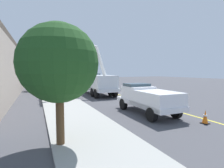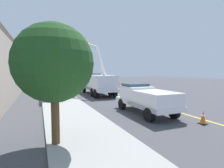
% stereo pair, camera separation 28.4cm
% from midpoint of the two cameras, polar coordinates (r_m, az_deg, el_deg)
% --- Properties ---
extents(ground, '(120.00, 120.00, 0.00)m').
position_cam_midpoint_polar(ground, '(23.73, 1.13, -3.10)').
color(ground, '#47474C').
extents(sidewalk_far_side, '(60.10, 6.17, 0.12)m').
position_cam_midpoint_polar(sidewalk_far_side, '(21.83, -16.94, -3.76)').
color(sidewalk_far_side, '#9E9E99').
rests_on(sidewalk_far_side, ground).
extents(lane_centre_stripe, '(49.96, 2.30, 0.01)m').
position_cam_midpoint_polar(lane_centre_stripe, '(23.73, 1.13, -3.09)').
color(lane_centre_stripe, yellow).
rests_on(lane_centre_stripe, ground).
extents(utility_bucket_truck, '(8.30, 3.23, 7.32)m').
position_cam_midpoint_polar(utility_bucket_truck, '(22.55, -4.48, 0.64)').
color(utility_bucket_truck, silver).
rests_on(utility_bucket_truck, ground).
extents(service_pickup_truck, '(5.68, 2.38, 2.06)m').
position_cam_midpoint_polar(service_pickup_truck, '(12.66, 11.56, -4.48)').
color(service_pickup_truck, white).
rests_on(service_pickup_truck, ground).
extents(passing_minivan, '(4.88, 2.12, 1.69)m').
position_cam_midpoint_polar(passing_minivan, '(31.54, -0.81, 0.48)').
color(passing_minivan, tan).
rests_on(passing_minivan, ground).
extents(traffic_cone_leading, '(0.40, 0.40, 0.78)m').
position_cam_midpoint_polar(traffic_cone_leading, '(11.44, 28.20, -9.58)').
color(traffic_cone_leading, black).
rests_on(traffic_cone_leading, ground).
extents(traffic_cone_mid_front, '(0.40, 0.40, 0.77)m').
position_cam_midpoint_polar(traffic_cone_mid_front, '(18.22, 6.54, -4.14)').
color(traffic_cone_mid_front, black).
rests_on(traffic_cone_mid_front, ground).
extents(traffic_cone_mid_rear, '(0.40, 0.40, 0.70)m').
position_cam_midpoint_polar(traffic_cone_mid_rear, '(27.15, -2.99, -1.46)').
color(traffic_cone_mid_rear, black).
rests_on(traffic_cone_mid_rear, ground).
extents(traffic_signal_mast, '(6.30, 0.67, 8.32)m').
position_cam_midpoint_polar(traffic_signal_mast, '(23.93, -15.27, 10.34)').
color(traffic_signal_mast, gray).
rests_on(traffic_signal_mast, ground).
extents(street_tree_left, '(3.09, 3.09, 4.87)m').
position_cam_midpoint_polar(street_tree_left, '(7.14, -17.28, 6.41)').
color(street_tree_left, brown).
rests_on(street_tree_left, ground).
extents(street_tree_right, '(2.86, 2.86, 4.57)m').
position_cam_midpoint_polar(street_tree_right, '(30.08, -21.60, 4.09)').
color(street_tree_right, brown).
rests_on(street_tree_right, ground).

